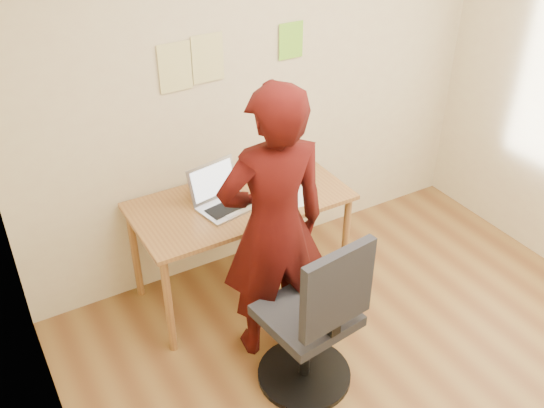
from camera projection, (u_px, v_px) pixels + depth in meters
room at (452, 206)px, 2.73m from camera, size 3.58×3.58×2.78m
desk at (240, 211)px, 3.95m from camera, size 1.40×0.70×0.74m
laptop at (223, 198)px, 3.82m from camera, size 0.40×0.37×0.25m
paper_sheet at (291, 195)px, 3.95m from camera, size 0.27×0.35×0.00m
phone at (287, 201)px, 3.87m from camera, size 0.10×0.15×0.01m
wall_note_left at (175, 67)px, 3.62m from camera, size 0.21×0.00×0.30m
wall_note_mid at (208, 58)px, 3.70m from camera, size 0.21×0.00×0.30m
wall_note_right at (291, 41)px, 3.95m from camera, size 0.18×0.00×0.24m
office_chair at (314, 327)px, 3.33m from camera, size 0.56×0.56×1.07m
person at (274, 228)px, 3.40m from camera, size 0.70×0.51×1.75m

